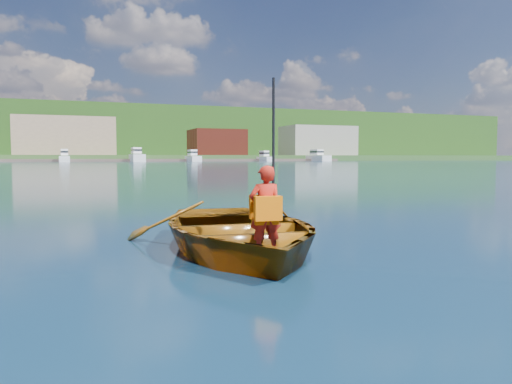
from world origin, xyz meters
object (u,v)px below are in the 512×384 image
object	(u,v)px
rowboat	(237,231)
dock	(92,160)
child_paddler	(266,210)
marina_yachts	(101,157)

from	to	relation	value
rowboat	dock	xyz separation A→B (m)	(3.55, 147.44, 0.11)
child_paddler	dock	bearing A→B (deg)	88.66
child_paddler	marina_yachts	size ratio (longest dim) A/B	0.02
dock	marina_yachts	world-z (taller)	marina_yachts
child_paddler	dock	size ratio (longest dim) A/B	0.01
child_paddler	dock	world-z (taller)	child_paddler
child_paddler	marina_yachts	distance (m)	143.76
rowboat	dock	size ratio (longest dim) A/B	0.03
rowboat	dock	world-z (taller)	dock
rowboat	marina_yachts	size ratio (longest dim) A/B	0.03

